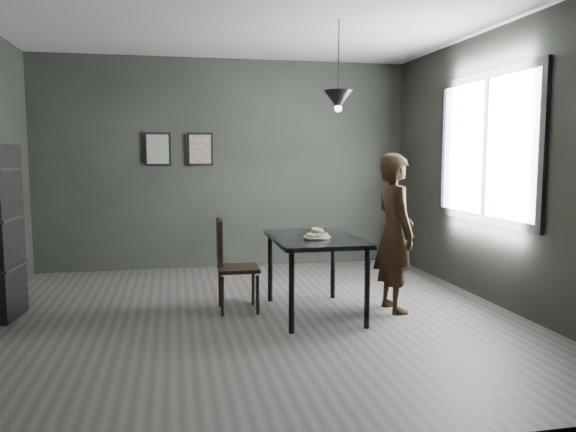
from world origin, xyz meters
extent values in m
plane|color=#383331|center=(0.00, 0.00, 0.00)|extent=(5.00, 5.00, 0.00)
cube|color=black|center=(0.00, 2.50, 1.40)|extent=(5.00, 0.10, 2.80)
cube|color=silver|center=(0.00, 0.00, 2.80)|extent=(5.00, 5.00, 0.02)
cube|color=white|center=(2.48, 0.20, 1.60)|extent=(0.02, 1.80, 1.40)
cube|color=black|center=(2.47, 0.20, 1.60)|extent=(0.04, 1.96, 1.56)
cube|color=black|center=(0.60, 0.00, 0.73)|extent=(0.80, 1.20, 0.04)
cylinder|color=black|center=(0.26, -0.54, 0.35)|extent=(0.05, 0.05, 0.71)
cylinder|color=black|center=(0.94, -0.54, 0.35)|extent=(0.05, 0.05, 0.71)
cylinder|color=black|center=(0.26, 0.54, 0.35)|extent=(0.05, 0.05, 0.71)
cylinder|color=black|center=(0.94, 0.54, 0.35)|extent=(0.05, 0.05, 0.71)
cylinder|color=white|center=(0.60, -0.11, 0.76)|extent=(0.23, 0.23, 0.01)
torus|color=beige|center=(0.64, -0.10, 0.78)|extent=(0.12, 0.12, 0.05)
torus|color=beige|center=(0.58, -0.06, 0.78)|extent=(0.12, 0.12, 0.05)
torus|color=beige|center=(0.55, -0.13, 0.78)|extent=(0.12, 0.12, 0.05)
torus|color=beige|center=(0.61, -0.16, 0.78)|extent=(0.12, 0.12, 0.05)
torus|color=beige|center=(0.60, -0.11, 0.83)|extent=(0.18, 0.18, 0.06)
imported|color=black|center=(1.39, -0.04, 0.77)|extent=(0.40, 0.58, 1.55)
cube|color=black|center=(-0.11, 0.26, 0.42)|extent=(0.40, 0.40, 0.04)
cube|color=black|center=(-0.28, 0.26, 0.69)|extent=(0.04, 0.39, 0.43)
cylinder|color=black|center=(-0.28, 0.09, 0.19)|extent=(0.03, 0.03, 0.38)
cylinder|color=black|center=(0.06, 0.09, 0.19)|extent=(0.03, 0.03, 0.38)
cylinder|color=black|center=(-0.27, 0.43, 0.19)|extent=(0.03, 0.03, 0.38)
cylinder|color=black|center=(0.06, 0.42, 0.19)|extent=(0.03, 0.03, 0.38)
cylinder|color=black|center=(0.85, 0.10, 2.42)|extent=(0.01, 0.01, 0.75)
cone|color=black|center=(0.85, 0.10, 2.05)|extent=(0.28, 0.28, 0.18)
sphere|color=#FFE0B2|center=(0.85, 0.10, 1.97)|extent=(0.07, 0.07, 0.07)
cube|color=black|center=(-0.90, 2.47, 1.60)|extent=(0.34, 0.03, 0.44)
cube|color=#446054|center=(-0.90, 2.45, 1.60)|extent=(0.28, 0.01, 0.38)
cube|color=black|center=(-0.35, 2.47, 1.60)|extent=(0.34, 0.03, 0.44)
cube|color=#51382E|center=(-0.35, 2.45, 1.60)|extent=(0.28, 0.01, 0.38)
camera|label=1|loc=(-0.71, -5.13, 1.53)|focal=35.00mm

